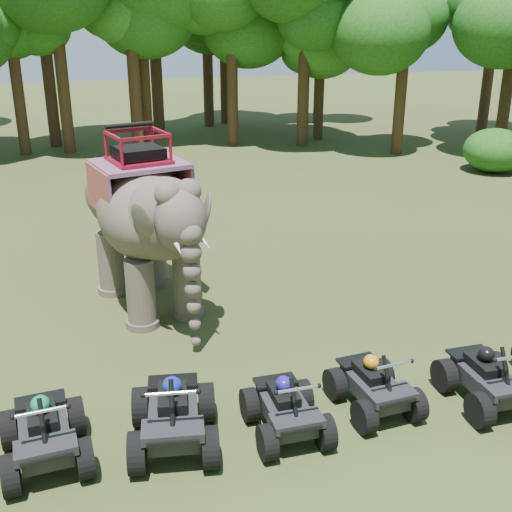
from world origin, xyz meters
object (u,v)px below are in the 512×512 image
object	(u,v)px
atv_3	(375,379)
elephant	(144,220)
atv_1	(173,407)
atv_4	(489,371)
atv_0	(43,425)
atv_2	(286,402)

from	to	relation	value
atv_3	elephant	bearing A→B (deg)	116.07
atv_1	atv_4	xyz separation A→B (m)	(5.42, -0.26, -0.05)
atv_0	atv_2	xyz separation A→B (m)	(3.73, -0.27, -0.05)
atv_2	atv_3	size ratio (longest dim) A/B	1.00
elephant	atv_3	bearing A→B (deg)	-72.68
atv_1	atv_4	world-z (taller)	atv_1
elephant	atv_0	world-z (taller)	elephant
atv_3	atv_1	bearing A→B (deg)	175.49
atv_2	atv_4	xyz separation A→B (m)	(3.64, -0.07, 0.04)
elephant	atv_1	bearing A→B (deg)	-106.42
atv_2	elephant	bearing A→B (deg)	105.42
elephant	atv_3	distance (m)	6.36
atv_2	atv_3	xyz separation A→B (m)	(1.66, 0.27, 0.00)
atv_3	atv_4	xyz separation A→B (m)	(1.98, -0.35, 0.04)
elephant	atv_0	distance (m)	5.83
atv_1	elephant	bearing A→B (deg)	96.16
atv_2	atv_4	world-z (taller)	atv_4
atv_1	atv_2	xyz separation A→B (m)	(1.79, -0.18, -0.09)
atv_1	atv_3	distance (m)	3.45
atv_3	atv_2	bearing A→B (deg)	-176.64
elephant	atv_4	bearing A→B (deg)	-61.46
atv_3	atv_4	size ratio (longest dim) A/B	0.94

